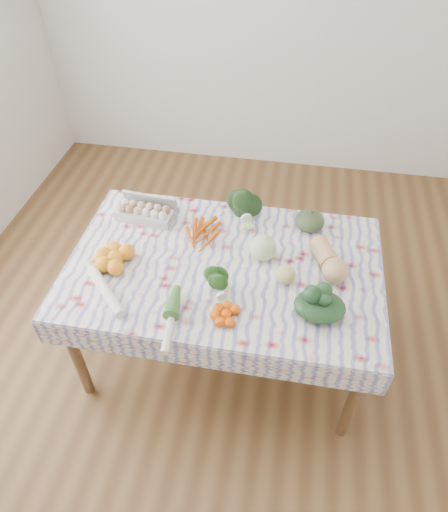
{
  "coord_description": "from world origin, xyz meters",
  "views": [
    {
      "loc": [
        0.3,
        -1.68,
        2.48
      ],
      "look_at": [
        0.0,
        0.0,
        0.82
      ],
      "focal_mm": 32.0,
      "sensor_mm": 36.0,
      "label": 1
    }
  ],
  "objects": [
    {
      "name": "broccoli",
      "position": [
        0.01,
        -0.22,
        0.81
      ],
      "size": [
        0.18,
        0.18,
        0.1
      ],
      "primitive_type": "ellipsoid",
      "rotation": [
        0.0,
        0.0,
        0.59
      ],
      "color": "#225118",
      "rests_on": "tablecloth"
    },
    {
      "name": "kale_bunch",
      "position": [
        0.05,
        0.39,
        0.84
      ],
      "size": [
        0.22,
        0.21,
        0.16
      ],
      "primitive_type": "ellipsoid",
      "rotation": [
        0.0,
        0.0,
        0.35
      ],
      "color": "#193415",
      "rests_on": "tablecloth"
    },
    {
      "name": "mandarin_cluster",
      "position": [
        0.07,
        -0.35,
        0.79
      ],
      "size": [
        0.2,
        0.2,
        0.05
      ],
      "primitive_type": "cube",
      "rotation": [
        0.0,
        0.0,
        -0.16
      ],
      "color": "#FB5C06",
      "rests_on": "tablecloth"
    },
    {
      "name": "spinach_bag",
      "position": [
        0.5,
        -0.25,
        0.82
      ],
      "size": [
        0.29,
        0.26,
        0.11
      ],
      "primitive_type": "ellipsoid",
      "rotation": [
        0.0,
        0.0,
        -0.3
      ],
      "color": "black",
      "rests_on": "tablecloth"
    },
    {
      "name": "orange_cluster",
      "position": [
        -0.56,
        -0.1,
        0.81
      ],
      "size": [
        0.31,
        0.31,
        0.09
      ],
      "primitive_type": "cube",
      "rotation": [
        0.0,
        0.0,
        -0.15
      ],
      "color": "orange",
      "rests_on": "tablecloth"
    },
    {
      "name": "daikon",
      "position": [
        -0.54,
        -0.31,
        0.79
      ],
      "size": [
        0.3,
        0.31,
        0.05
      ],
      "primitive_type": "cylinder",
      "rotation": [
        1.57,
        0.0,
        0.76
      ],
      "color": "white",
      "rests_on": "tablecloth"
    },
    {
      "name": "tablecloth",
      "position": [
        0.0,
        0.0,
        0.76
      ],
      "size": [
        1.66,
        1.06,
        0.01
      ],
      "primitive_type": "cube",
      "color": "white",
      "rests_on": "dining_table"
    },
    {
      "name": "ground",
      "position": [
        0.0,
        0.0,
        0.0
      ],
      "size": [
        4.5,
        4.5,
        0.0
      ],
      "primitive_type": "plane",
      "color": "brown",
      "rests_on": "ground"
    },
    {
      "name": "kabocha_squash",
      "position": [
        0.43,
        0.37,
        0.82
      ],
      "size": [
        0.18,
        0.18,
        0.11
      ],
      "primitive_type": "ellipsoid",
      "rotation": [
        0.0,
        0.0,
        -0.07
      ],
      "color": "#394B29",
      "rests_on": "tablecloth"
    },
    {
      "name": "wall_back",
      "position": [
        0.0,
        2.25,
        1.4
      ],
      "size": [
        4.0,
        0.04,
        2.8
      ],
      "primitive_type": "cube",
      "color": "silver",
      "rests_on": "ground"
    },
    {
      "name": "leek",
      "position": [
        -0.18,
        -0.43,
        0.78
      ],
      "size": [
        0.07,
        0.36,
        0.04
      ],
      "primitive_type": "cylinder",
      "rotation": [
        1.57,
        0.0,
        0.09
      ],
      "color": "white",
      "rests_on": "tablecloth"
    },
    {
      "name": "dining_table",
      "position": [
        0.0,
        0.0,
        0.68
      ],
      "size": [
        1.6,
        1.0,
        0.75
      ],
      "color": "brown",
      "rests_on": "ground"
    },
    {
      "name": "grapefruit",
      "position": [
        0.33,
        -0.07,
        0.81
      ],
      "size": [
        0.14,
        0.14,
        0.1
      ],
      "primitive_type": "sphere",
      "rotation": [
        0.0,
        0.0,
        0.42
      ],
      "color": "#D3C66F",
      "rests_on": "tablecloth"
    },
    {
      "name": "egg_carton",
      "position": [
        -0.52,
        0.28,
        0.81
      ],
      "size": [
        0.35,
        0.16,
        0.09
      ],
      "primitive_type": "cube",
      "rotation": [
        0.0,
        0.0,
        -0.09
      ],
      "color": "#BAB9B5",
      "rests_on": "tablecloth"
    },
    {
      "name": "butternut_squash",
      "position": [
        0.54,
        0.07,
        0.83
      ],
      "size": [
        0.24,
        0.32,
        0.13
      ],
      "primitive_type": "ellipsoid",
      "rotation": [
        0.0,
        0.0,
        0.4
      ],
      "color": "tan",
      "rests_on": "tablecloth"
    },
    {
      "name": "carrot_bunch",
      "position": [
        -0.15,
        0.17,
        0.78
      ],
      "size": [
        0.26,
        0.23,
        0.05
      ],
      "primitive_type": "cube",
      "rotation": [
        0.0,
        0.0,
        0.03
      ],
      "color": "#CD520A",
      "rests_on": "tablecloth"
    },
    {
      "name": "cabbage",
      "position": [
        0.19,
        0.08,
        0.83
      ],
      "size": [
        0.16,
        0.16,
        0.14
      ],
      "primitive_type": "sphere",
      "rotation": [
        0.0,
        0.0,
        -0.15
      ],
      "color": "#C5E298",
      "rests_on": "tablecloth"
    }
  ]
}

